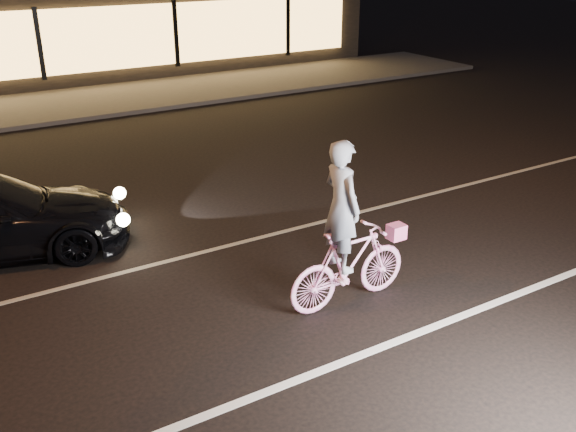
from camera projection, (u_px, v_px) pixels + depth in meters
ground at (292, 301)px, 8.79m from camera, size 90.00×90.00×0.00m
lane_stripe_near at (359, 356)px, 7.62m from camera, size 60.00×0.12×0.01m
lane_stripe_far at (227, 246)px, 10.36m from camera, size 60.00×0.10×0.01m
sidewalk at (61, 105)px, 18.95m from camera, size 30.00×4.00×0.12m
storefront at (11, 13)px, 22.79m from camera, size 25.40×8.42×4.20m
cyclist at (347, 248)px, 8.41m from camera, size 1.84×0.64×2.32m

